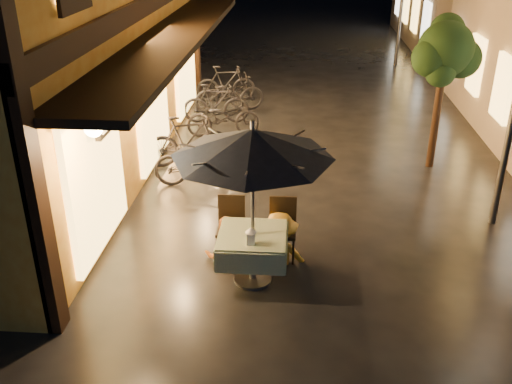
# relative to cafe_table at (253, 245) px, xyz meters

# --- Properties ---
(ground) EXTENTS (90.00, 90.00, 0.00)m
(ground) POSITION_rel_cafe_table_xyz_m (1.04, 0.09, -0.59)
(ground) COLOR black
(ground) RESTS_ON ground
(street_tree) EXTENTS (1.43, 1.20, 3.15)m
(street_tree) POSITION_rel_cafe_table_xyz_m (3.45, 4.60, 1.83)
(street_tree) COLOR black
(street_tree) RESTS_ON ground
(cafe_table) EXTENTS (0.99, 0.99, 0.78)m
(cafe_table) POSITION_rel_cafe_table_xyz_m (0.00, 0.00, 0.00)
(cafe_table) COLOR #59595E
(cafe_table) RESTS_ON ground
(patio_umbrella) EXTENTS (2.21, 2.21, 2.46)m
(patio_umbrella) POSITION_rel_cafe_table_xyz_m (0.00, -0.00, 1.56)
(patio_umbrella) COLOR #59595E
(patio_umbrella) RESTS_ON ground
(cafe_chair_left) EXTENTS (0.42, 0.42, 0.97)m
(cafe_chair_left) POSITION_rel_cafe_table_xyz_m (-0.40, 0.74, -0.05)
(cafe_chair_left) COLOR black
(cafe_chair_left) RESTS_ON ground
(cafe_chair_right) EXTENTS (0.42, 0.42, 0.97)m
(cafe_chair_right) POSITION_rel_cafe_table_xyz_m (0.40, 0.74, -0.05)
(cafe_chair_right) COLOR black
(cafe_chair_right) RESTS_ON ground
(table_lantern) EXTENTS (0.16, 0.16, 0.25)m
(table_lantern) POSITION_rel_cafe_table_xyz_m (0.00, -0.28, 0.33)
(table_lantern) COLOR white
(table_lantern) RESTS_ON cafe_table
(person_orange) EXTENTS (0.72, 0.59, 1.39)m
(person_orange) POSITION_rel_cafe_table_xyz_m (-0.47, 0.59, 0.11)
(person_orange) COLOR #C06425
(person_orange) RESTS_ON ground
(person_yellow) EXTENTS (1.09, 0.73, 1.57)m
(person_yellow) POSITION_rel_cafe_table_xyz_m (0.36, 0.57, 0.20)
(person_yellow) COLOR gold
(person_yellow) RESTS_ON ground
(bicycle_0) EXTENTS (1.97, 0.84, 1.01)m
(bicycle_0) POSITION_rel_cafe_table_xyz_m (-1.26, 3.24, -0.08)
(bicycle_0) COLOR black
(bicycle_0) RESTS_ON ground
(bicycle_1) EXTENTS (1.90, 1.15, 1.10)m
(bicycle_1) POSITION_rel_cafe_table_xyz_m (-1.75, 4.27, -0.04)
(bicycle_1) COLOR black
(bicycle_1) RESTS_ON ground
(bicycle_2) EXTENTS (1.86, 1.04, 0.92)m
(bicycle_2) POSITION_rel_cafe_table_xyz_m (-1.24, 6.17, -0.12)
(bicycle_2) COLOR black
(bicycle_2) RESTS_ON ground
(bicycle_3) EXTENTS (1.74, 0.63, 1.02)m
(bicycle_3) POSITION_rel_cafe_table_xyz_m (-1.55, 7.12, -0.08)
(bicycle_3) COLOR black
(bicycle_3) RESTS_ON ground
(bicycle_4) EXTENTS (2.03, 1.29, 1.01)m
(bicycle_4) POSITION_rel_cafe_table_xyz_m (-1.33, 8.12, -0.08)
(bicycle_4) COLOR black
(bicycle_4) RESTS_ON ground
(bicycle_5) EXTENTS (1.77, 0.81, 1.03)m
(bicycle_5) POSITION_rel_cafe_table_xyz_m (-1.55, 9.13, -0.07)
(bicycle_5) COLOR black
(bicycle_5) RESTS_ON ground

